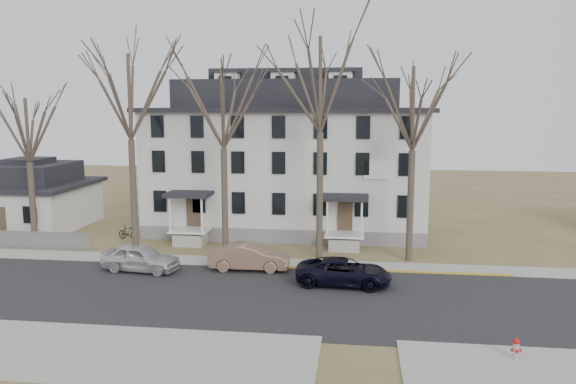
# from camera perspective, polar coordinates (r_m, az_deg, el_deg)

# --- Properties ---
(ground) EXTENTS (120.00, 120.00, 0.00)m
(ground) POSITION_cam_1_polar(r_m,az_deg,el_deg) (26.26, -0.60, -12.25)
(ground) COLOR olive
(ground) RESTS_ON ground
(main_road) EXTENTS (120.00, 10.00, 0.04)m
(main_road) POSITION_cam_1_polar(r_m,az_deg,el_deg) (28.12, -0.04, -10.80)
(main_road) COLOR #27272A
(main_road) RESTS_ON ground
(far_sidewalk) EXTENTS (120.00, 2.00, 0.08)m
(far_sidewalk) POSITION_cam_1_polar(r_m,az_deg,el_deg) (33.79, 1.26, -7.41)
(far_sidewalk) COLOR #A09F97
(far_sidewalk) RESTS_ON ground
(near_sidewalk_left) EXTENTS (20.00, 5.00, 0.08)m
(near_sidewalk_left) POSITION_cam_1_polar(r_m,az_deg,el_deg) (24.28, -22.10, -14.74)
(near_sidewalk_left) COLOR #A09F97
(near_sidewalk_left) RESTS_ON ground
(yellow_curb) EXTENTS (14.00, 0.25, 0.06)m
(yellow_curb) POSITION_cam_1_polar(r_m,az_deg,el_deg) (32.80, 9.90, -8.04)
(yellow_curb) COLOR gold
(yellow_curb) RESTS_ON ground
(boarding_house) EXTENTS (20.80, 12.36, 12.05)m
(boarding_house) POSITION_cam_1_polar(r_m,az_deg,el_deg) (42.76, 0.01, 3.36)
(boarding_house) COLOR slate
(boarding_house) RESTS_ON ground
(small_house) EXTENTS (8.70, 8.70, 5.00)m
(small_house) POSITION_cam_1_polar(r_m,az_deg,el_deg) (48.12, -24.67, -0.59)
(small_house) COLOR silver
(small_house) RESTS_ON ground
(tree_far_left) EXTENTS (8.40, 8.40, 13.72)m
(tree_far_left) POSITION_cam_1_polar(r_m,az_deg,el_deg) (36.98, -15.85, 9.89)
(tree_far_left) COLOR #473B31
(tree_far_left) RESTS_ON ground
(tree_mid_left) EXTENTS (7.80, 7.80, 12.74)m
(tree_mid_left) POSITION_cam_1_polar(r_m,az_deg,el_deg) (35.08, -6.62, 9.02)
(tree_mid_left) COLOR #473B31
(tree_mid_left) RESTS_ON ground
(tree_center) EXTENTS (9.00, 9.00, 14.70)m
(tree_center) POSITION_cam_1_polar(r_m,az_deg,el_deg) (34.20, 3.35, 11.56)
(tree_center) COLOR #473B31
(tree_center) RESTS_ON ground
(tree_mid_right) EXTENTS (7.80, 7.80, 12.74)m
(tree_mid_right) POSITION_cam_1_polar(r_m,az_deg,el_deg) (34.22, 12.66, 8.88)
(tree_mid_right) COLOR #473B31
(tree_mid_right) RESTS_ON ground
(tree_bungalow) EXTENTS (6.60, 6.60, 10.78)m
(tree_bungalow) POSITION_cam_1_polar(r_m,az_deg,el_deg) (40.23, -24.98, 6.12)
(tree_bungalow) COLOR #473B31
(tree_bungalow) RESTS_ON ground
(car_silver) EXTENTS (4.69, 2.36, 1.53)m
(car_silver) POSITION_cam_1_polar(r_m,az_deg,el_deg) (33.36, -14.74, -6.55)
(car_silver) COLOR silver
(car_silver) RESTS_ON ground
(car_tan) EXTENTS (4.64, 1.77, 1.51)m
(car_tan) POSITION_cam_1_polar(r_m,az_deg,el_deg) (32.60, -3.97, -6.65)
(car_tan) COLOR #86634D
(car_tan) RESTS_ON ground
(car_navy) EXTENTS (5.15, 2.62, 1.39)m
(car_navy) POSITION_cam_1_polar(r_m,az_deg,el_deg) (30.05, 5.70, -8.14)
(car_navy) COLOR black
(car_navy) RESTS_ON ground
(bicycle_left) EXTENTS (1.82, 1.51, 0.94)m
(bicycle_left) POSITION_cam_1_polar(r_m,az_deg,el_deg) (39.67, -10.43, -4.41)
(bicycle_left) COLOR black
(bicycle_left) RESTS_ON ground
(bicycle_right) EXTENTS (1.75, 0.93, 1.01)m
(bicycle_right) POSITION_cam_1_polar(r_m,az_deg,el_deg) (41.27, -15.93, -4.03)
(bicycle_right) COLOR black
(bicycle_right) RESTS_ON ground
(fire_hydrant) EXTENTS (0.37, 0.35, 0.89)m
(fire_hydrant) POSITION_cam_1_polar(r_m,az_deg,el_deg) (23.25, 22.16, -14.61)
(fire_hydrant) COLOR #B7B7BA
(fire_hydrant) RESTS_ON ground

